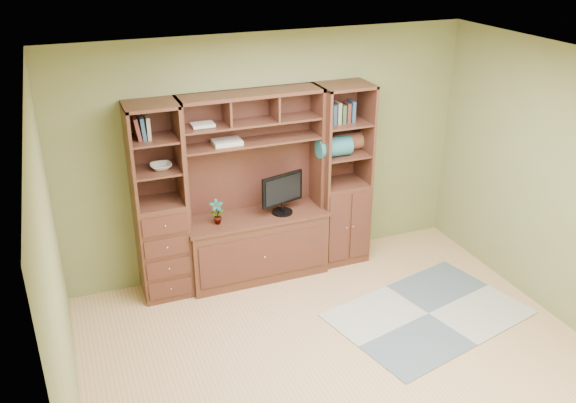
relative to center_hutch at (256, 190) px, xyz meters
name	(u,v)px	position (x,y,z in m)	size (l,w,h in m)	color
room	(355,235)	(0.26, -1.73, 0.28)	(4.60, 4.10, 2.64)	tan
center_hutch	(256,190)	(0.00, 0.00, 0.00)	(1.54, 0.53, 2.05)	#512A1C
left_tower	(159,204)	(-1.00, 0.04, 0.00)	(0.50, 0.45, 2.05)	#512A1C
right_tower	(342,176)	(1.02, 0.04, 0.00)	(0.55, 0.45, 2.05)	#512A1C
rug	(428,314)	(1.35, -1.34, -1.02)	(1.84, 1.23, 0.01)	gray
monitor	(282,187)	(0.28, -0.03, 0.01)	(0.50, 0.22, 0.62)	black
orchid	(217,212)	(-0.44, -0.03, -0.16)	(0.14, 0.10, 0.27)	#985E33
magazines	(227,142)	(-0.26, 0.09, 0.54)	(0.29, 0.21, 0.04)	beige
bowl	(161,166)	(-0.95, 0.04, 0.39)	(0.21, 0.21, 0.05)	silver
blanket_teal	(334,147)	(0.89, -0.01, 0.37)	(0.37, 0.21, 0.21)	#2A686F
blanket_red	(347,142)	(1.11, 0.12, 0.36)	(0.34, 0.19, 0.19)	brown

